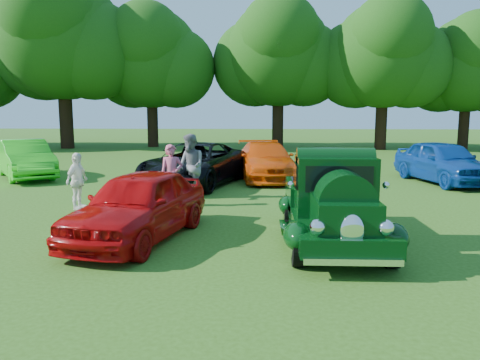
{
  "coord_description": "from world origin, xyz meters",
  "views": [
    {
      "loc": [
        -0.14,
        -9.14,
        2.66
      ],
      "look_at": [
        -0.6,
        1.35,
        1.1
      ],
      "focal_mm": 35.0,
      "sensor_mm": 36.0,
      "label": 1
    }
  ],
  "objects_px": {
    "back_car_lime": "(25,159)",
    "back_car_orange": "(266,161)",
    "back_car_black": "(195,164)",
    "spectator_white": "(77,181)",
    "hero_pickup": "(332,205)",
    "spectator_pink": "(172,175)",
    "spectator_grey": "(191,166)",
    "red_convertible": "(139,205)",
    "back_car_blue": "(443,162)"
  },
  "relations": [
    {
      "from": "back_car_lime",
      "to": "back_car_black",
      "type": "relative_size",
      "value": 0.84
    },
    {
      "from": "back_car_black",
      "to": "spectator_white",
      "type": "relative_size",
      "value": 3.55
    },
    {
      "from": "back_car_blue",
      "to": "red_convertible",
      "type": "bearing_deg",
      "value": -150.93
    },
    {
      "from": "red_convertible",
      "to": "back_car_blue",
      "type": "xyz_separation_m",
      "value": [
        9.3,
        8.11,
        0.07
      ]
    },
    {
      "from": "red_convertible",
      "to": "back_car_blue",
      "type": "relative_size",
      "value": 0.91
    },
    {
      "from": "back_car_blue",
      "to": "spectator_pink",
      "type": "bearing_deg",
      "value": -165.04
    },
    {
      "from": "back_car_blue",
      "to": "spectator_white",
      "type": "relative_size",
      "value": 3.0
    },
    {
      "from": "back_car_lime",
      "to": "spectator_white",
      "type": "relative_size",
      "value": 2.98
    },
    {
      "from": "spectator_pink",
      "to": "spectator_grey",
      "type": "bearing_deg",
      "value": 58.23
    },
    {
      "from": "red_convertible",
      "to": "back_car_black",
      "type": "relative_size",
      "value": 0.77
    },
    {
      "from": "back_car_lime",
      "to": "back_car_orange",
      "type": "distance_m",
      "value": 9.55
    },
    {
      "from": "back_car_black",
      "to": "back_car_orange",
      "type": "xyz_separation_m",
      "value": [
        2.56,
        1.7,
        -0.04
      ]
    },
    {
      "from": "red_convertible",
      "to": "spectator_grey",
      "type": "relative_size",
      "value": 2.14
    },
    {
      "from": "red_convertible",
      "to": "spectator_grey",
      "type": "distance_m",
      "value": 4.61
    },
    {
      "from": "back_car_orange",
      "to": "spectator_grey",
      "type": "xyz_separation_m",
      "value": [
        -2.33,
        -4.24,
        0.27
      ]
    },
    {
      "from": "back_car_orange",
      "to": "spectator_white",
      "type": "xyz_separation_m",
      "value": [
        -5.16,
        -5.98,
        0.05
      ]
    },
    {
      "from": "hero_pickup",
      "to": "spectator_pink",
      "type": "xyz_separation_m",
      "value": [
        -3.93,
        3.49,
        0.1
      ]
    },
    {
      "from": "back_car_orange",
      "to": "back_car_lime",
      "type": "bearing_deg",
      "value": 173.0
    },
    {
      "from": "back_car_black",
      "to": "back_car_blue",
      "type": "xyz_separation_m",
      "value": [
        9.12,
        0.97,
        0.03
      ]
    },
    {
      "from": "back_car_black",
      "to": "hero_pickup",
      "type": "bearing_deg",
      "value": -46.64
    },
    {
      "from": "back_car_black",
      "to": "spectator_grey",
      "type": "xyz_separation_m",
      "value": [
        0.23,
        -2.55,
        0.23
      ]
    },
    {
      "from": "hero_pickup",
      "to": "back_car_black",
      "type": "distance_m",
      "value": 8.16
    },
    {
      "from": "spectator_grey",
      "to": "spectator_white",
      "type": "relative_size",
      "value": 1.28
    },
    {
      "from": "hero_pickup",
      "to": "back_car_blue",
      "type": "distance_m",
      "value": 9.77
    },
    {
      "from": "hero_pickup",
      "to": "spectator_grey",
      "type": "relative_size",
      "value": 2.31
    },
    {
      "from": "hero_pickup",
      "to": "red_convertible",
      "type": "relative_size",
      "value": 1.08
    },
    {
      "from": "back_car_lime",
      "to": "back_car_orange",
      "type": "height_order",
      "value": "back_car_lime"
    },
    {
      "from": "back_car_orange",
      "to": "spectator_pink",
      "type": "relative_size",
      "value": 2.85
    },
    {
      "from": "red_convertible",
      "to": "back_car_black",
      "type": "xyz_separation_m",
      "value": [
        0.18,
        7.14,
        0.04
      ]
    },
    {
      "from": "back_car_orange",
      "to": "spectator_grey",
      "type": "relative_size",
      "value": 2.51
    },
    {
      "from": "back_car_orange",
      "to": "red_convertible",
      "type": "bearing_deg",
      "value": -115.16
    },
    {
      "from": "back_car_orange",
      "to": "back_car_black",
      "type": "bearing_deg",
      "value": -154.43
    },
    {
      "from": "hero_pickup",
      "to": "back_car_blue",
      "type": "height_order",
      "value": "hero_pickup"
    },
    {
      "from": "spectator_pink",
      "to": "spectator_white",
      "type": "distance_m",
      "value": 2.54
    },
    {
      "from": "hero_pickup",
      "to": "spectator_pink",
      "type": "relative_size",
      "value": 2.62
    },
    {
      "from": "back_car_lime",
      "to": "back_car_black",
      "type": "height_order",
      "value": "back_car_black"
    },
    {
      "from": "spectator_grey",
      "to": "spectator_white",
      "type": "xyz_separation_m",
      "value": [
        -2.83,
        -1.73,
        -0.22
      ]
    },
    {
      "from": "spectator_white",
      "to": "spectator_grey",
      "type": "bearing_deg",
      "value": -46.88
    },
    {
      "from": "back_car_lime",
      "to": "back_car_orange",
      "type": "xyz_separation_m",
      "value": [
        9.55,
        0.16,
        -0.04
      ]
    },
    {
      "from": "back_car_orange",
      "to": "spectator_pink",
      "type": "xyz_separation_m",
      "value": [
        -2.69,
        -5.43,
        0.15
      ]
    },
    {
      "from": "hero_pickup",
      "to": "back_car_orange",
      "type": "xyz_separation_m",
      "value": [
        -1.24,
        8.92,
        -0.05
      ]
    },
    {
      "from": "back_car_blue",
      "to": "spectator_grey",
      "type": "distance_m",
      "value": 9.56
    },
    {
      "from": "back_car_lime",
      "to": "spectator_pink",
      "type": "xyz_separation_m",
      "value": [
        6.87,
        -5.27,
        0.11
      ]
    },
    {
      "from": "hero_pickup",
      "to": "back_car_lime",
      "type": "distance_m",
      "value": 13.9
    },
    {
      "from": "back_car_black",
      "to": "spectator_pink",
      "type": "xyz_separation_m",
      "value": [
        -0.12,
        -3.73,
        0.11
      ]
    },
    {
      "from": "back_car_lime",
      "to": "spectator_grey",
      "type": "distance_m",
      "value": 8.3
    },
    {
      "from": "spectator_grey",
      "to": "spectator_white",
      "type": "distance_m",
      "value": 3.32
    },
    {
      "from": "back_car_blue",
      "to": "spectator_white",
      "type": "xyz_separation_m",
      "value": [
        -11.72,
        -5.25,
        -0.02
      ]
    },
    {
      "from": "spectator_pink",
      "to": "back_car_lime",
      "type": "bearing_deg",
      "value": 127.28
    },
    {
      "from": "hero_pickup",
      "to": "red_convertible",
      "type": "xyz_separation_m",
      "value": [
        -3.98,
        0.09,
        -0.05
      ]
    }
  ]
}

